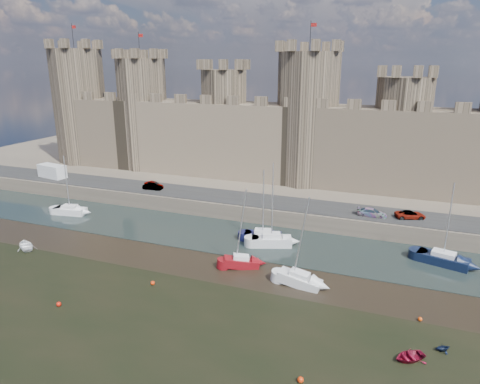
{
  "coord_description": "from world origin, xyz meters",
  "views": [
    {
      "loc": [
        17.99,
        -28.14,
        23.67
      ],
      "look_at": [
        -0.93,
        22.0,
        7.46
      ],
      "focal_mm": 32.0,
      "sensor_mm": 36.0,
      "label": 1
    }
  ],
  "objects_px": {
    "sailboat_2": "(272,240)",
    "sailboat_1": "(263,235)",
    "car_1": "(153,187)",
    "sailboat_5": "(299,279)",
    "sailboat_4": "(241,262)",
    "sailboat_0": "(70,210)",
    "car_2": "(372,213)",
    "sailboat_3": "(443,259)",
    "van": "(52,171)",
    "car_3": "(410,215)",
    "car_0": "(154,185)"
  },
  "relations": [
    {
      "from": "sailboat_2",
      "to": "sailboat_1",
      "type": "bearing_deg",
      "value": 121.16
    },
    {
      "from": "car_1",
      "to": "sailboat_5",
      "type": "xyz_separation_m",
      "value": [
        30.53,
        -19.25,
        -2.32
      ]
    },
    {
      "from": "sailboat_4",
      "to": "sailboat_0",
      "type": "bearing_deg",
      "value": 142.41
    },
    {
      "from": "car_1",
      "to": "sailboat_4",
      "type": "height_order",
      "value": "sailboat_4"
    },
    {
      "from": "car_2",
      "to": "sailboat_3",
      "type": "bearing_deg",
      "value": -129.4
    },
    {
      "from": "van",
      "to": "sailboat_3",
      "type": "bearing_deg",
      "value": 3.27
    },
    {
      "from": "car_3",
      "to": "sailboat_2",
      "type": "xyz_separation_m",
      "value": [
        -17.23,
        -10.68,
        -2.19
      ]
    },
    {
      "from": "car_0",
      "to": "car_1",
      "type": "relative_size",
      "value": 1.1
    },
    {
      "from": "sailboat_0",
      "to": "sailboat_5",
      "type": "relative_size",
      "value": 0.93
    },
    {
      "from": "car_0",
      "to": "sailboat_2",
      "type": "height_order",
      "value": "sailboat_2"
    },
    {
      "from": "sailboat_0",
      "to": "sailboat_4",
      "type": "relative_size",
      "value": 0.97
    },
    {
      "from": "car_1",
      "to": "sailboat_3",
      "type": "bearing_deg",
      "value": -103.78
    },
    {
      "from": "sailboat_4",
      "to": "sailboat_5",
      "type": "xyz_separation_m",
      "value": [
        7.56,
        -1.82,
        0.01
      ]
    },
    {
      "from": "car_3",
      "to": "sailboat_0",
      "type": "distance_m",
      "value": 52.54
    },
    {
      "from": "car_3",
      "to": "sailboat_4",
      "type": "xyz_separation_m",
      "value": [
        -18.87,
        -17.92,
        -2.35
      ]
    },
    {
      "from": "car_1",
      "to": "car_3",
      "type": "xyz_separation_m",
      "value": [
        41.84,
        0.5,
        0.01
      ]
    },
    {
      "from": "car_1",
      "to": "sailboat_3",
      "type": "xyz_separation_m",
      "value": [
        45.78,
        -8.06,
        -2.27
      ]
    },
    {
      "from": "sailboat_3",
      "to": "sailboat_5",
      "type": "bearing_deg",
      "value": -127.77
    },
    {
      "from": "car_1",
      "to": "van",
      "type": "xyz_separation_m",
      "value": [
        -22.4,
        0.36,
        0.7
      ]
    },
    {
      "from": "car_0",
      "to": "sailboat_0",
      "type": "distance_m",
      "value": 14.4
    },
    {
      "from": "sailboat_0",
      "to": "sailboat_3",
      "type": "distance_m",
      "value": 55.46
    },
    {
      "from": "sailboat_4",
      "to": "sailboat_2",
      "type": "bearing_deg",
      "value": 52.92
    },
    {
      "from": "sailboat_1",
      "to": "sailboat_3",
      "type": "distance_m",
      "value": 22.84
    },
    {
      "from": "sailboat_0",
      "to": "sailboat_1",
      "type": "relative_size",
      "value": 0.96
    },
    {
      "from": "van",
      "to": "sailboat_1",
      "type": "bearing_deg",
      "value": -1.18
    },
    {
      "from": "car_3",
      "to": "van",
      "type": "bearing_deg",
      "value": 70.83
    },
    {
      "from": "sailboat_3",
      "to": "car_3",
      "type": "bearing_deg",
      "value": 130.74
    },
    {
      "from": "car_0",
      "to": "sailboat_5",
      "type": "relative_size",
      "value": 0.36
    },
    {
      "from": "sailboat_2",
      "to": "sailboat_5",
      "type": "bearing_deg",
      "value": -76.89
    },
    {
      "from": "car_0",
      "to": "sailboat_0",
      "type": "relative_size",
      "value": 0.39
    },
    {
      "from": "car_0",
      "to": "sailboat_4",
      "type": "xyz_separation_m",
      "value": [
        23.35,
        -18.48,
        -2.41
      ]
    },
    {
      "from": "car_2",
      "to": "van",
      "type": "relative_size",
      "value": 0.71
    },
    {
      "from": "car_0",
      "to": "sailboat_4",
      "type": "distance_m",
      "value": 29.88
    },
    {
      "from": "car_0",
      "to": "sailboat_0",
      "type": "bearing_deg",
      "value": 153.76
    },
    {
      "from": "sailboat_0",
      "to": "sailboat_5",
      "type": "xyz_separation_m",
      "value": [
        40.18,
        -9.55,
        -0.02
      ]
    },
    {
      "from": "car_0",
      "to": "sailboat_1",
      "type": "bearing_deg",
      "value": -98.5
    },
    {
      "from": "sailboat_2",
      "to": "car_0",
      "type": "bearing_deg",
      "value": 135.74
    },
    {
      "from": "car_2",
      "to": "sailboat_1",
      "type": "xyz_separation_m",
      "value": [
        -13.73,
        -8.36,
        -2.3
      ]
    },
    {
      "from": "sailboat_1",
      "to": "sailboat_5",
      "type": "distance_m",
      "value": 12.86
    },
    {
      "from": "car_2",
      "to": "sailboat_5",
      "type": "height_order",
      "value": "sailboat_5"
    },
    {
      "from": "car_0",
      "to": "sailboat_0",
      "type": "height_order",
      "value": "sailboat_0"
    },
    {
      "from": "car_3",
      "to": "sailboat_1",
      "type": "bearing_deg",
      "value": 97.06
    },
    {
      "from": "car_3",
      "to": "sailboat_2",
      "type": "distance_m",
      "value": 20.39
    },
    {
      "from": "sailboat_1",
      "to": "sailboat_2",
      "type": "bearing_deg",
      "value": -50.44
    },
    {
      "from": "van",
      "to": "sailboat_1",
      "type": "distance_m",
      "value": 46.38
    },
    {
      "from": "sailboat_5",
      "to": "sailboat_3",
      "type": "bearing_deg",
      "value": 41.96
    },
    {
      "from": "car_0",
      "to": "sailboat_3",
      "type": "relative_size",
      "value": 0.37
    },
    {
      "from": "sailboat_4",
      "to": "sailboat_5",
      "type": "height_order",
      "value": "sailboat_5"
    },
    {
      "from": "sailboat_4",
      "to": "car_3",
      "type": "bearing_deg",
      "value": 19.25
    },
    {
      "from": "sailboat_1",
      "to": "car_2",
      "type": "bearing_deg",
      "value": 19.69
    }
  ]
}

